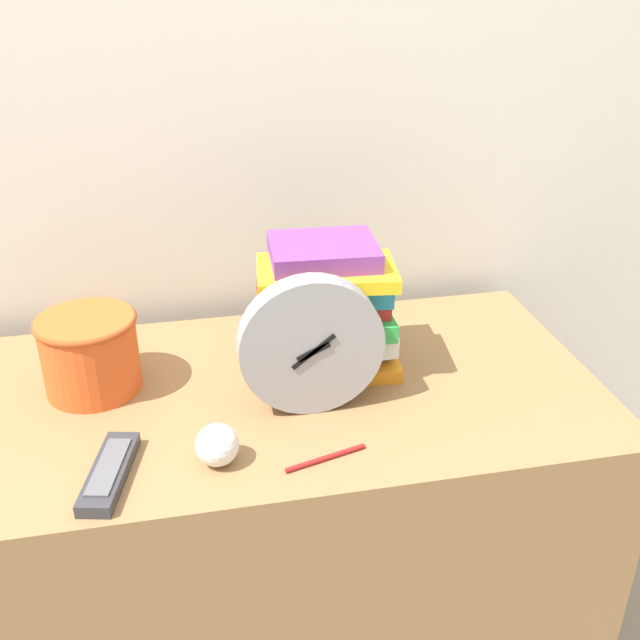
# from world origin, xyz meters

# --- Properties ---
(wall_back) EXTENTS (6.00, 0.04, 2.40)m
(wall_back) POSITION_xyz_m (0.00, 0.66, 1.20)
(wall_back) COLOR silver
(wall_back) RESTS_ON ground_plane
(desk) EXTENTS (1.19, 0.59, 0.75)m
(desk) POSITION_xyz_m (0.00, 0.29, 0.37)
(desk) COLOR olive
(desk) RESTS_ON ground_plane
(desk_clock) EXTENTS (0.24, 0.04, 0.24)m
(desk_clock) POSITION_xyz_m (0.08, 0.22, 0.87)
(desk_clock) COLOR #99999E
(desk_clock) RESTS_ON desk
(book_stack) EXTENTS (0.27, 0.21, 0.24)m
(book_stack) POSITION_xyz_m (0.13, 0.35, 0.86)
(book_stack) COLOR orange
(book_stack) RESTS_ON desk
(basket) EXTENTS (0.17, 0.17, 0.14)m
(basket) POSITION_xyz_m (-0.28, 0.36, 0.82)
(basket) COLOR #E05623
(basket) RESTS_ON desk
(tv_remote) EXTENTS (0.09, 0.18, 0.02)m
(tv_remote) POSITION_xyz_m (-0.25, 0.10, 0.76)
(tv_remote) COLOR #333338
(tv_remote) RESTS_ON desk
(crumpled_paper_ball) EXTENTS (0.07, 0.07, 0.07)m
(crumpled_paper_ball) POSITION_xyz_m (-0.09, 0.11, 0.78)
(crumpled_paper_ball) COLOR white
(crumpled_paper_ball) RESTS_ON desk
(pen) EXTENTS (0.13, 0.04, 0.01)m
(pen) POSITION_xyz_m (0.07, 0.08, 0.75)
(pen) COLOR #B21E1E
(pen) RESTS_ON desk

